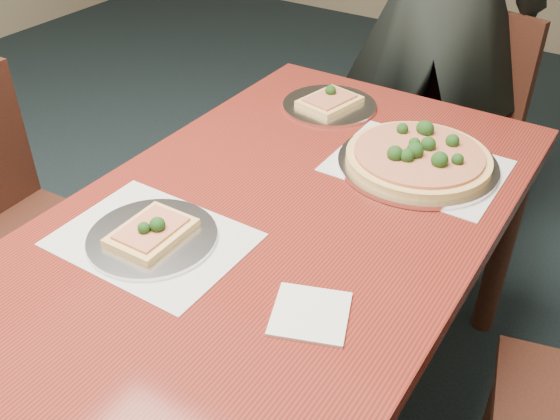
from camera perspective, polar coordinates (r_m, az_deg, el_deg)
The scene contains 10 objects.
dining_table at distance 1.49m, azimuth 0.00°, elevation -2.89°, with size 0.90×1.50×0.75m.
chair_far at distance 2.41m, azimuth 15.58°, elevation 7.77°, with size 0.50×0.50×0.91m.
chair_left at distance 1.97m, azimuth -23.85°, elevation -0.77°, with size 0.44×0.44×0.91m.
diner at distance 2.31m, azimuth 14.84°, elevation 18.11°, with size 0.68×0.45×1.87m, color black.
placemat_main at distance 1.63m, azimuth 12.41°, elevation 3.98°, with size 0.42×0.32×0.00m, color white.
placemat_near at distance 1.37m, azimuth -11.56°, elevation -2.65°, with size 0.40×0.30×0.00m, color white.
pizza_pan at distance 1.62m, azimuth 12.54°, elevation 4.69°, with size 0.41×0.41×0.07m.
slice_plate_near at distance 1.36m, azimuth -11.61°, elevation -2.24°, with size 0.28×0.28×0.06m.
slice_plate_far at distance 1.90m, azimuth 4.56°, elevation 9.72°, with size 0.28×0.28×0.06m.
napkin at distance 1.17m, azimuth 2.80°, elevation -9.44°, with size 0.14×0.14×0.01m, color white.
Camera 1 is at (1.05, -0.42, 1.58)m, focal length 40.00 mm.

